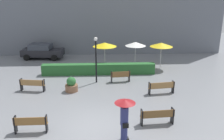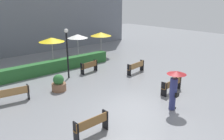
# 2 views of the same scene
# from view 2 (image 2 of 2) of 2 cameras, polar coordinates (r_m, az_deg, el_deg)

# --- Properties ---
(ground_plane) EXTENTS (60.00, 60.00, 0.00)m
(ground_plane) POSITION_cam_2_polar(r_m,az_deg,el_deg) (12.31, 5.09, -9.36)
(ground_plane) COLOR gray
(bench_far_right) EXTENTS (1.84, 0.56, 0.86)m
(bench_far_right) POSITION_cam_2_polar(r_m,az_deg,el_deg) (17.72, 6.02, 0.85)
(bench_far_right) COLOR #9E7242
(bench_far_right) RESTS_ON ground
(bench_near_right) EXTENTS (1.80, 0.50, 0.87)m
(bench_near_right) POSITION_cam_2_polar(r_m,az_deg,el_deg) (14.44, 14.67, -3.52)
(bench_near_right) COLOR brown
(bench_near_right) RESTS_ON ground
(bench_back_row) EXTENTS (1.54, 0.53, 0.87)m
(bench_back_row) POSITION_cam_2_polar(r_m,az_deg,el_deg) (17.82, -5.64, 0.95)
(bench_back_row) COLOR brown
(bench_back_row) RESTS_ON ground
(bench_near_left) EXTENTS (1.64, 0.36, 0.89)m
(bench_near_left) POSITION_cam_2_polar(r_m,az_deg,el_deg) (9.82, -5.03, -13.28)
(bench_near_left) COLOR olive
(bench_near_left) RESTS_ON ground
(bench_far_left) EXTENTS (1.80, 0.62, 0.87)m
(bench_far_left) POSITION_cam_2_polar(r_m,az_deg,el_deg) (13.78, -23.46, -5.43)
(bench_far_left) COLOR #9E7242
(bench_far_left) RESTS_ON ground
(pedestrian_with_umbrella) EXTENTS (0.96, 0.96, 2.11)m
(pedestrian_with_umbrella) POSITION_cam_2_polar(r_m,az_deg,el_deg) (11.98, 15.26, -3.63)
(pedestrian_with_umbrella) COLOR navy
(pedestrian_with_umbrella) RESTS_ON ground
(planter_pot) EXTENTS (0.88, 0.88, 1.06)m
(planter_pot) POSITION_cam_2_polar(r_m,az_deg,el_deg) (14.65, -13.07, -3.34)
(planter_pot) COLOR brown
(planter_pot) RESTS_ON ground
(lamp_post) EXTENTS (0.28, 0.28, 3.54)m
(lamp_post) POSITION_cam_2_polar(r_m,az_deg,el_deg) (16.41, -11.08, 5.38)
(lamp_post) COLOR black
(lamp_post) RESTS_ON ground
(patio_umbrella_yellow) EXTENTS (2.13, 2.13, 2.40)m
(patio_umbrella_yellow) POSITION_cam_2_polar(r_m,az_deg,el_deg) (19.93, -14.75, 7.28)
(patio_umbrella_yellow) COLOR silver
(patio_umbrella_yellow) RESTS_ON ground
(patio_umbrella_white) EXTENTS (1.89, 1.89, 2.34)m
(patio_umbrella_white) POSITION_cam_2_polar(r_m,az_deg,el_deg) (21.70, -8.54, 8.28)
(patio_umbrella_white) COLOR silver
(patio_umbrella_white) RESTS_ON ground
(patio_umbrella_yellow_far) EXTENTS (2.03, 2.03, 2.39)m
(patio_umbrella_yellow_far) POSITION_cam_2_polar(r_m,az_deg,el_deg) (22.45, -2.76, 8.87)
(patio_umbrella_yellow_far) COLOR silver
(patio_umbrella_yellow_far) RESTS_ON ground
(hedge_strip) EXTENTS (9.52, 0.70, 0.91)m
(hedge_strip) POSITION_cam_2_polar(r_m,az_deg,el_deg) (18.61, -13.48, 1.09)
(hedge_strip) COLOR #28602D
(hedge_strip) RESTS_ON ground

